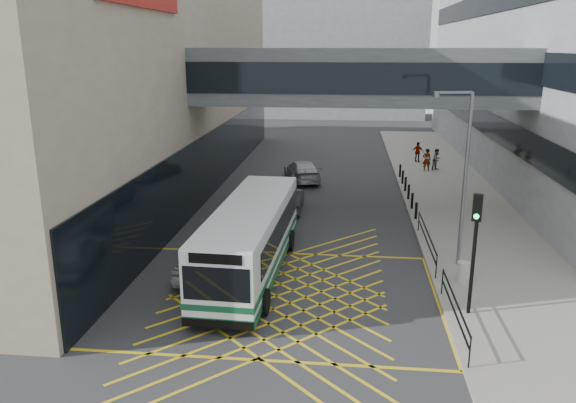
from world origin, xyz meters
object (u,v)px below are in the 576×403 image
(litter_bin, at_px, (463,273))
(car_silver, at_px, (302,170))
(pedestrian_a, at_px, (427,160))
(car_white, at_px, (210,257))
(pedestrian_c, at_px, (418,152))
(traffic_light, at_px, (475,237))
(bus, at_px, (251,237))
(pedestrian_b, at_px, (437,159))
(car_dark, at_px, (290,200))
(street_lamp, at_px, (462,169))

(litter_bin, bearing_deg, car_silver, 114.21)
(pedestrian_a, bearing_deg, litter_bin, 85.46)
(car_white, height_order, pedestrian_c, pedestrian_c)
(traffic_light, bearing_deg, litter_bin, 101.23)
(car_silver, relative_size, litter_bin, 5.61)
(traffic_light, height_order, pedestrian_c, traffic_light)
(bus, relative_size, litter_bin, 12.43)
(pedestrian_c, bearing_deg, bus, 91.98)
(car_silver, bearing_deg, pedestrian_b, -173.90)
(litter_bin, bearing_deg, bus, 177.06)
(bus, bearing_deg, traffic_light, -19.08)
(car_white, height_order, pedestrian_b, pedestrian_b)
(car_dark, xyz_separation_m, pedestrian_c, (8.77, 14.33, 0.28))
(car_white, distance_m, pedestrian_c, 26.20)
(bus, xyz_separation_m, pedestrian_b, (10.45, 20.59, -0.65))
(pedestrian_a, bearing_deg, pedestrian_b, -150.19)
(car_silver, bearing_deg, pedestrian_c, -157.68)
(street_lamp, relative_size, pedestrian_b, 4.65)
(car_dark, distance_m, car_silver, 7.55)
(car_white, height_order, car_silver, car_white)
(pedestrian_b, bearing_deg, car_silver, 160.58)
(car_white, bearing_deg, litter_bin, -172.57)
(car_silver, distance_m, pedestrian_a, 9.56)
(car_white, relative_size, car_silver, 1.00)
(traffic_light, bearing_deg, car_white, -178.39)
(car_white, distance_m, car_silver, 17.13)
(bus, distance_m, street_lamp, 9.00)
(street_lamp, bearing_deg, traffic_light, -104.59)
(car_white, xyz_separation_m, pedestrian_a, (11.34, 20.37, 0.23))
(pedestrian_a, relative_size, pedestrian_b, 1.06)
(traffic_light, relative_size, pedestrian_b, 2.78)
(traffic_light, xyz_separation_m, pedestrian_c, (1.28, 26.63, -2.03))
(street_lamp, distance_m, litter_bin, 4.18)
(street_lamp, height_order, pedestrian_b, street_lamp)
(litter_bin, bearing_deg, pedestrian_a, 86.61)
(car_dark, bearing_deg, street_lamp, 135.14)
(street_lamp, xyz_separation_m, pedestrian_b, (2.00, 19.08, -3.35))
(bus, relative_size, car_white, 2.23)
(car_white, bearing_deg, street_lamp, -161.66)
(car_silver, bearing_deg, street_lamp, 101.22)
(bus, height_order, traffic_light, traffic_light)
(litter_bin, bearing_deg, street_lamp, 89.51)
(bus, height_order, street_lamp, street_lamp)
(pedestrian_a, bearing_deg, traffic_light, 85.06)
(litter_bin, xyz_separation_m, pedestrian_a, (1.22, 20.55, 0.40))
(pedestrian_b, bearing_deg, pedestrian_a, 169.70)
(car_silver, distance_m, pedestrian_c, 11.01)
(traffic_light, distance_m, pedestrian_b, 23.94)
(bus, relative_size, pedestrian_a, 6.44)
(car_white, relative_size, pedestrian_b, 3.07)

